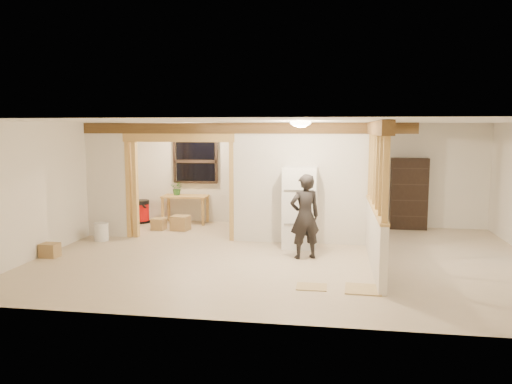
% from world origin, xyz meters
% --- Properties ---
extents(floor, '(9.00, 6.50, 0.01)m').
position_xyz_m(floor, '(0.00, 0.00, -0.01)').
color(floor, '#C1AC8F').
rests_on(floor, ground).
extents(ceiling, '(9.00, 6.50, 0.01)m').
position_xyz_m(ceiling, '(0.00, 0.00, 2.50)').
color(ceiling, white).
extents(wall_back, '(9.00, 0.01, 2.50)m').
position_xyz_m(wall_back, '(0.00, 3.25, 1.25)').
color(wall_back, beige).
rests_on(wall_back, floor).
extents(wall_front, '(9.00, 0.01, 2.50)m').
position_xyz_m(wall_front, '(0.00, -3.25, 1.25)').
color(wall_front, beige).
rests_on(wall_front, floor).
extents(wall_left, '(0.01, 6.50, 2.50)m').
position_xyz_m(wall_left, '(-4.50, 0.00, 1.25)').
color(wall_left, beige).
rests_on(wall_left, floor).
extents(partition_left_stub, '(0.90, 0.12, 2.50)m').
position_xyz_m(partition_left_stub, '(-4.05, 1.20, 1.25)').
color(partition_left_stub, silver).
rests_on(partition_left_stub, floor).
extents(partition_center, '(2.80, 0.12, 2.50)m').
position_xyz_m(partition_center, '(0.20, 1.20, 1.25)').
color(partition_center, silver).
rests_on(partition_center, floor).
extents(doorway_frame, '(2.46, 0.14, 2.20)m').
position_xyz_m(doorway_frame, '(-2.40, 1.20, 1.10)').
color(doorway_frame, tan).
rests_on(doorway_frame, floor).
extents(header_beam_back, '(7.00, 0.18, 0.22)m').
position_xyz_m(header_beam_back, '(-1.00, 1.20, 2.38)').
color(header_beam_back, brown).
rests_on(header_beam_back, ceiling).
extents(header_beam_right, '(0.18, 3.30, 0.22)m').
position_xyz_m(header_beam_right, '(1.60, -0.40, 2.38)').
color(header_beam_right, brown).
rests_on(header_beam_right, ceiling).
extents(pony_wall, '(0.12, 3.20, 1.00)m').
position_xyz_m(pony_wall, '(1.60, -0.40, 0.50)').
color(pony_wall, silver).
rests_on(pony_wall, floor).
extents(stud_partition, '(0.14, 3.20, 1.32)m').
position_xyz_m(stud_partition, '(1.60, -0.40, 1.66)').
color(stud_partition, tan).
rests_on(stud_partition, pony_wall).
extents(window_back, '(1.12, 0.10, 1.10)m').
position_xyz_m(window_back, '(-2.60, 3.17, 1.55)').
color(window_back, black).
rests_on(window_back, wall_back).
extents(ceiling_dome_main, '(0.36, 0.36, 0.16)m').
position_xyz_m(ceiling_dome_main, '(0.30, -0.50, 2.48)').
color(ceiling_dome_main, '#FFEABF').
rests_on(ceiling_dome_main, ceiling).
extents(ceiling_dome_util, '(0.32, 0.32, 0.14)m').
position_xyz_m(ceiling_dome_util, '(-2.50, 2.30, 2.48)').
color(ceiling_dome_util, '#FFEABF').
rests_on(ceiling_dome_util, ceiling).
extents(hanging_bulb, '(0.07, 0.07, 0.07)m').
position_xyz_m(hanging_bulb, '(-2.00, 1.60, 2.18)').
color(hanging_bulb, '#FFD88C').
rests_on(hanging_bulb, ceiling).
extents(refrigerator, '(0.67, 0.65, 1.62)m').
position_xyz_m(refrigerator, '(0.22, 0.82, 0.81)').
color(refrigerator, white).
rests_on(refrigerator, floor).
extents(woman, '(0.67, 0.57, 1.56)m').
position_xyz_m(woman, '(0.37, -0.06, 0.78)').
color(woman, black).
rests_on(woman, floor).
extents(work_table, '(1.13, 0.58, 0.71)m').
position_xyz_m(work_table, '(-2.81, 2.92, 0.35)').
color(work_table, tan).
rests_on(work_table, floor).
extents(potted_plant, '(0.35, 0.32, 0.35)m').
position_xyz_m(potted_plant, '(-3.01, 2.94, 0.88)').
color(potted_plant, '#2E6527').
rests_on(potted_plant, work_table).
extents(shop_vac, '(0.53, 0.53, 0.59)m').
position_xyz_m(shop_vac, '(-3.94, 2.82, 0.29)').
color(shop_vac, '#B30B09').
rests_on(shop_vac, floor).
extents(bookshelf, '(0.84, 0.28, 1.69)m').
position_xyz_m(bookshelf, '(2.64, 3.04, 0.84)').
color(bookshelf, black).
rests_on(bookshelf, floor).
extents(bucket, '(0.36, 0.36, 0.38)m').
position_xyz_m(bucket, '(-3.99, 0.71, 0.19)').
color(bucket, white).
rests_on(bucket, floor).
extents(box_util_a, '(0.45, 0.40, 0.34)m').
position_xyz_m(box_util_a, '(-2.67, 2.07, 0.17)').
color(box_util_a, '#A4824F').
rests_on(box_util_a, floor).
extents(box_util_b, '(0.31, 0.31, 0.27)m').
position_xyz_m(box_util_b, '(-3.19, 2.02, 0.14)').
color(box_util_b, '#A4824F').
rests_on(box_util_b, floor).
extents(box_front, '(0.33, 0.27, 0.26)m').
position_xyz_m(box_front, '(-4.31, -0.72, 0.13)').
color(box_front, '#A4824F').
rests_on(box_front, floor).
extents(floor_panel_near, '(0.55, 0.55, 0.02)m').
position_xyz_m(floor_panel_near, '(1.34, -1.76, 0.01)').
color(floor_panel_near, tan).
rests_on(floor_panel_near, floor).
extents(floor_panel_far, '(0.46, 0.36, 0.01)m').
position_xyz_m(floor_panel_far, '(0.58, -1.76, 0.01)').
color(floor_panel_far, tan).
rests_on(floor_panel_far, floor).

